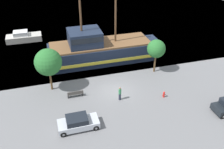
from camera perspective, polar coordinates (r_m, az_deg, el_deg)
ground_plane at (r=30.61m, az=0.80°, el=-3.82°), size 160.00×160.00×0.00m
water_surface at (r=70.58m, az=-10.05°, el=16.34°), size 80.00×80.00×0.00m
pirate_ship at (r=36.83m, az=-2.92°, el=5.80°), size 16.36×5.04×10.54m
moored_boat_dockside at (r=46.47m, az=-19.57°, el=8.06°), size 5.90×2.40×1.77m
parked_car_curb_front at (r=25.39m, az=-7.78°, el=-10.84°), size 4.04×1.88×1.40m
fire_hydrant at (r=30.02m, az=11.78°, el=-4.42°), size 0.42×0.25×0.76m
bench_promenade_east at (r=29.72m, az=-8.36°, el=-4.37°), size 1.86×0.45×0.85m
pedestrian_walking_near at (r=28.74m, az=1.81°, el=-4.36°), size 0.32×0.32×1.70m
tree_row_east at (r=29.92m, az=-14.38°, el=2.73°), size 3.21×3.21×5.40m
tree_row_mideast at (r=33.56m, az=10.08°, el=5.79°), size 2.44×2.44×4.68m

